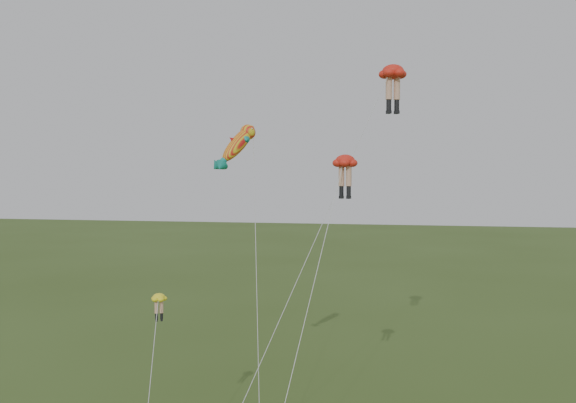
# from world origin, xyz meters

# --- Properties ---
(legs_kite_red_high) EXTENTS (8.90, 13.76, 20.55)m
(legs_kite_red_high) POSITION_xyz_m (5.80, 11.15, 19.69)
(legs_kite_red_high) COLOR red
(legs_kite_red_high) RESTS_ON ground
(legs_kite_red_mid) EXTENTS (3.64, 8.38, 15.12)m
(legs_kite_red_mid) POSITION_xyz_m (3.76, 4.34, 14.31)
(legs_kite_red_mid) COLOR red
(legs_kite_red_mid) RESTS_ON ground
(legs_kite_yellow) EXTENTS (2.30, 7.17, 8.41)m
(legs_kite_yellow) POSITION_xyz_m (-4.77, 1.50, 7.48)
(legs_kite_yellow) COLOR yellow
(legs_kite_yellow) RESTS_ON ground
(fish_kite) EXTENTS (4.22, 8.37, 17.10)m
(fish_kite) POSITION_xyz_m (-2.18, 6.63, 15.71)
(fish_kite) COLOR yellow
(fish_kite) RESTS_ON ground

